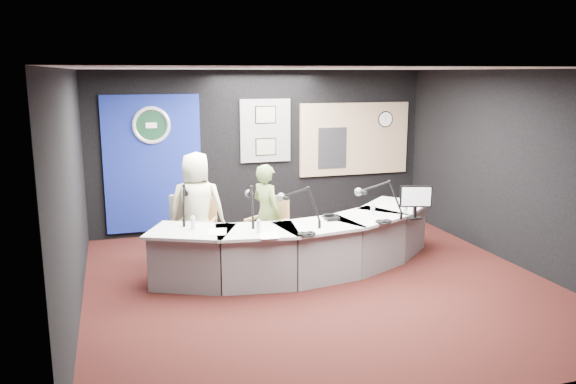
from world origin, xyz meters
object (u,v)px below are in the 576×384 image
object	(u,v)px
person_woman	(266,214)
armchair_right	(267,229)
armchair_left	(197,229)
broadcast_desk	(303,245)
person_man	(197,208)

from	to	relation	value
person_woman	armchair_right	bearing A→B (deg)	63.95
armchair_left	broadcast_desk	bearing A→B (deg)	-8.15
armchair_left	armchair_right	distance (m)	1.01
armchair_left	person_woman	bearing A→B (deg)	8.45
broadcast_desk	armchair_left	size ratio (longest dim) A/B	4.44
armchair_right	broadcast_desk	bearing A→B (deg)	-1.36
broadcast_desk	person_woman	distance (m)	0.77
broadcast_desk	person_man	world-z (taller)	person_man
broadcast_desk	armchair_left	bearing A→B (deg)	149.19
person_man	person_woman	world-z (taller)	person_man
armchair_right	person_woman	bearing A→B (deg)	54.46
broadcast_desk	person_woman	xyz separation A→B (m)	(-0.38, 0.56, 0.35)
armchair_left	person_woman	size ratio (longest dim) A/B	0.69
armchair_right	person_man	distance (m)	1.06
armchair_left	armchair_right	world-z (taller)	armchair_left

